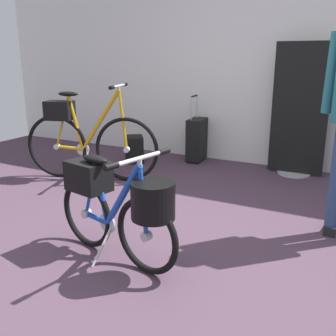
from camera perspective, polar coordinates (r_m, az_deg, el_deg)
The scene contains 7 objects.
ground_plane at distance 2.62m, azimuth -0.17°, elevation -13.47°, with size 8.07×8.07×0.00m, color #473342.
back_wall at distance 4.82m, azimuth 15.51°, elevation 17.51°, with size 8.07×0.10×2.91m, color white.
floor_banner_stand at distance 4.51m, azimuth 18.68°, elevation 6.94°, with size 0.60×0.36×1.45m.
folding_bike_foreground at distance 2.47m, azimuth -7.28°, elevation -5.12°, with size 1.04×0.53×0.75m.
display_bike_left at distance 4.25m, azimuth -12.17°, elevation 4.41°, with size 1.43×0.58×1.03m.
rolling_suitcase at distance 4.94m, azimuth 4.24°, elevation 4.27°, with size 0.21×0.38×0.83m.
backpack_on_floor at distance 4.93m, azimuth -4.91°, elevation 2.78°, with size 0.33×0.35×0.32m.
Camera 1 is at (1.06, -2.02, 1.29)m, focal length 41.43 mm.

